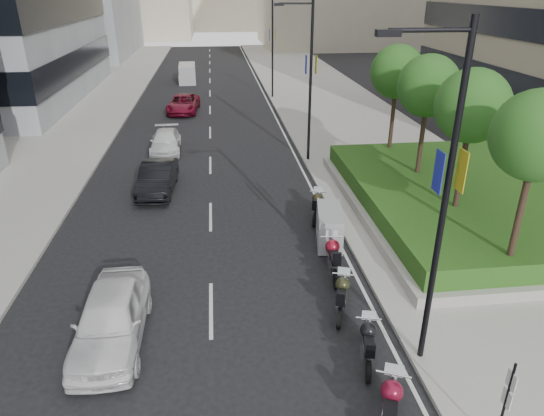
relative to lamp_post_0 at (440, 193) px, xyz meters
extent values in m
plane|color=black|center=(-4.14, -1.00, -5.07)|extent=(160.00, 160.00, 0.00)
cube|color=#9E9B93|center=(4.86, 29.00, -4.99)|extent=(10.00, 100.00, 0.15)
cube|color=#9E9B93|center=(-16.14, 29.00, -4.99)|extent=(8.00, 100.00, 0.15)
cube|color=silver|center=(-0.44, 29.00, -5.06)|extent=(0.12, 100.00, 0.01)
cube|color=silver|center=(-5.64, 29.00, -5.06)|extent=(0.12, 100.00, 0.01)
cube|color=#A19E95|center=(5.86, 9.00, -4.72)|extent=(10.00, 14.00, 0.40)
cube|color=#174413|center=(5.86, 9.00, -4.12)|extent=(9.40, 13.40, 0.80)
cylinder|color=#332319|center=(4.36, 3.00, -2.52)|extent=(0.22, 0.22, 4.00)
sphere|color=#22581B|center=(4.36, 3.00, 0.38)|extent=(2.80, 2.80, 2.80)
cylinder|color=#332319|center=(4.36, 7.00, -2.52)|extent=(0.22, 0.22, 4.00)
sphere|color=#22581B|center=(4.36, 7.00, 0.38)|extent=(2.80, 2.80, 2.80)
cylinder|color=#332319|center=(4.36, 11.00, -2.52)|extent=(0.22, 0.22, 4.00)
sphere|color=#22581B|center=(4.36, 11.00, 0.38)|extent=(2.80, 2.80, 2.80)
cylinder|color=#332319|center=(4.36, 15.00, -2.52)|extent=(0.22, 0.22, 4.00)
sphere|color=#22581B|center=(4.36, 15.00, 0.38)|extent=(2.80, 2.80, 2.80)
cylinder|color=black|center=(0.16, 0.00, -0.57)|extent=(0.16, 0.16, 9.00)
cylinder|color=black|center=(-0.74, 0.00, 3.63)|extent=(1.80, 0.10, 0.10)
cube|color=black|center=(-1.64, 0.00, 3.58)|extent=(0.50, 0.22, 0.14)
cube|color=gold|center=(0.44, 0.00, 0.53)|extent=(0.02, 0.45, 1.00)
cube|color=#1C269B|center=(-0.12, 0.00, 0.53)|extent=(0.02, 0.45, 1.00)
cylinder|color=black|center=(0.16, 17.00, -0.57)|extent=(0.16, 0.16, 9.00)
cylinder|color=black|center=(-0.74, 17.00, 3.63)|extent=(1.80, 0.10, 0.10)
cube|color=black|center=(-1.64, 17.00, 3.58)|extent=(0.50, 0.22, 0.14)
cube|color=gold|center=(0.44, 17.00, 0.53)|extent=(0.02, 0.45, 1.00)
cube|color=#1C269B|center=(-0.12, 17.00, 0.53)|extent=(0.02, 0.45, 1.00)
cylinder|color=black|center=(0.16, 35.00, -0.57)|extent=(0.16, 0.16, 9.00)
cube|color=gold|center=(0.44, 35.00, 0.53)|extent=(0.02, 0.45, 1.00)
cube|color=#1C269B|center=(-0.12, 35.00, 0.53)|extent=(0.02, 0.45, 1.00)
cylinder|color=black|center=(0.66, -3.00, -3.82)|extent=(0.06, 0.06, 2.50)
cube|color=silver|center=(0.66, -3.00, -3.02)|extent=(0.02, 0.32, 0.42)
cube|color=silver|center=(0.66, -3.00, -3.52)|extent=(0.02, 0.32, 0.42)
cylinder|color=black|center=(-1.21, -1.43, -4.72)|extent=(0.39, 0.69, 0.69)
sphere|color=maroon|center=(-1.44, -1.96, -4.11)|extent=(0.53, 0.53, 0.53)
cylinder|color=silver|center=(-1.32, -1.69, -3.86)|extent=(0.78, 0.37, 0.06)
cylinder|color=black|center=(-1.53, -0.63, -4.77)|extent=(0.26, 0.61, 0.60)
cylinder|color=black|center=(-1.14, 0.86, -4.77)|extent=(0.26, 0.61, 0.60)
cube|color=silver|center=(-1.35, 0.07, -4.60)|extent=(0.49, 0.87, 0.41)
sphere|color=black|center=(-1.27, 0.38, -4.24)|extent=(0.46, 0.46, 0.46)
cube|color=black|center=(-1.42, -0.21, -4.29)|extent=(0.44, 0.77, 0.15)
cylinder|color=silver|center=(-1.20, 0.63, -4.02)|extent=(0.70, 0.23, 0.05)
cylinder|color=black|center=(-1.76, 1.63, -4.76)|extent=(0.31, 0.62, 0.62)
cylinder|color=black|center=(-1.26, 3.14, -4.76)|extent=(0.31, 0.62, 0.62)
cube|color=silver|center=(-1.53, 2.33, -4.59)|extent=(0.55, 0.90, 0.42)
sphere|color=#292B18|center=(-1.42, 2.65, -4.21)|extent=(0.48, 0.48, 0.48)
cube|color=black|center=(-1.62, 2.05, -4.27)|extent=(0.50, 0.80, 0.16)
cylinder|color=silver|center=(-1.34, 2.90, -3.99)|extent=(0.71, 0.28, 0.05)
cylinder|color=black|center=(-1.35, 3.74, -4.72)|extent=(0.20, 0.70, 0.69)
cylinder|color=black|center=(-1.17, 5.51, -4.72)|extent=(0.20, 0.70, 0.69)
cube|color=silver|center=(-1.26, 4.57, -4.53)|extent=(0.43, 0.97, 0.47)
sphere|color=maroon|center=(-1.22, 4.94, -4.11)|extent=(0.53, 0.53, 0.53)
cube|color=black|center=(-1.29, 4.24, -4.18)|extent=(0.39, 0.86, 0.18)
cylinder|color=silver|center=(-1.19, 5.23, -3.87)|extent=(0.82, 0.14, 0.06)
cylinder|color=black|center=(-1.01, 6.10, -4.72)|extent=(0.24, 0.70, 0.69)
cylinder|color=black|center=(-0.72, 7.86, -4.72)|extent=(0.24, 0.70, 0.69)
cube|color=gray|center=(-0.86, 6.98, -4.34)|extent=(1.32, 2.47, 1.39)
cylinder|color=black|center=(-1.16, 8.47, -4.76)|extent=(0.30, 0.63, 0.62)
cylinder|color=black|center=(-0.69, 10.00, -4.76)|extent=(0.30, 0.63, 0.62)
cube|color=silver|center=(-0.94, 9.18, -4.59)|extent=(0.54, 0.90, 0.42)
sphere|color=#292717|center=(-0.84, 9.50, -4.21)|extent=(0.48, 0.48, 0.48)
cube|color=black|center=(-1.03, 8.90, -4.27)|extent=(0.49, 0.80, 0.16)
cylinder|color=silver|center=(-0.76, 9.76, -3.99)|extent=(0.72, 0.27, 0.05)
imported|color=white|center=(-8.47, 1.81, -4.26)|extent=(1.91, 4.71, 1.60)
imported|color=black|center=(-8.25, 13.26, -4.32)|extent=(1.84, 4.61, 1.49)
imported|color=white|center=(-8.38, 19.87, -4.42)|extent=(1.91, 4.46, 1.28)
imported|color=maroon|center=(-7.80, 30.43, -4.36)|extent=(2.75, 5.23, 1.40)
cube|color=#B2B2B4|center=(-8.01, 44.37, -4.13)|extent=(1.86, 4.53, 1.88)
cube|color=#B2B2B4|center=(-8.01, 42.67, -4.57)|extent=(1.74, 1.13, 0.98)
cylinder|color=black|center=(-8.73, 42.76, -4.75)|extent=(0.22, 0.63, 0.63)
cylinder|color=black|center=(-7.29, 42.76, -4.75)|extent=(0.22, 0.63, 0.63)
cylinder|color=black|center=(-8.73, 45.80, -4.75)|extent=(0.22, 0.63, 0.63)
cylinder|color=black|center=(-7.29, 45.80, -4.75)|extent=(0.22, 0.63, 0.63)
camera|label=1|loc=(-5.19, -10.01, 4.44)|focal=32.00mm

